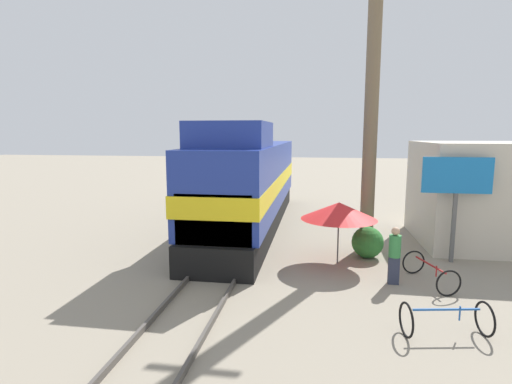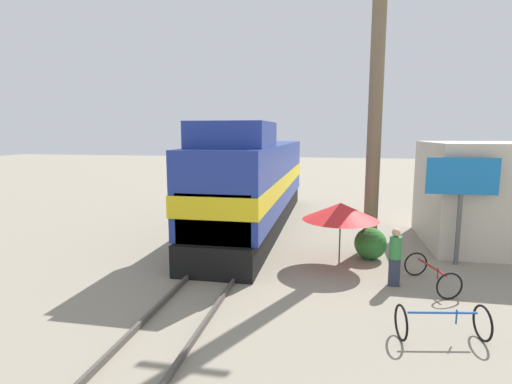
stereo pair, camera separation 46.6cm
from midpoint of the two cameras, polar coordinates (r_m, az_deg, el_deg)
ground_plane at (r=13.63m, az=-3.63°, el=-10.43°), size 120.00×120.00×0.00m
rail_near at (r=13.79m, az=-6.56°, el=-9.91°), size 0.08×41.88×0.15m
rail_far at (r=13.45m, az=-0.63°, el=-10.34°), size 0.08×41.88×0.15m
locomotive at (r=18.34m, az=0.59°, el=1.16°), size 2.85×14.67×4.79m
utility_pole at (r=15.33m, az=17.59°, el=12.46°), size 1.80×0.51×11.09m
vendor_umbrella at (r=13.61m, az=12.96°, el=-2.72°), size 2.54×2.54×2.11m
billboard_sign at (r=14.85m, az=28.13°, el=1.06°), size 2.24×0.12×3.61m
shrub_cluster at (r=14.75m, az=16.91°, el=-7.04°), size 1.12×1.12×1.12m
person_bystander at (r=12.37m, az=20.28°, el=-8.44°), size 0.34×0.34×1.71m
bicycle at (r=12.85m, az=24.74°, el=-10.59°), size 1.26×1.99×0.75m
bicycle_spare at (r=9.90m, az=26.30°, el=-16.37°), size 1.89×1.07×0.77m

